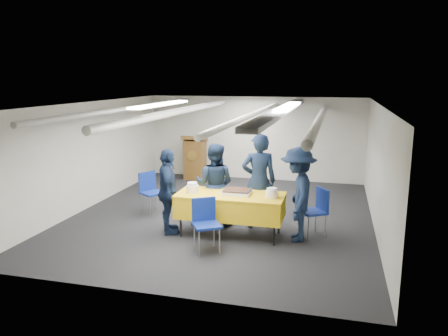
{
  "coord_description": "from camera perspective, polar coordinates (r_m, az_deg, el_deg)",
  "views": [
    {
      "loc": [
        2.22,
        -8.41,
        2.81
      ],
      "look_at": [
        0.09,
        -0.2,
        1.05
      ],
      "focal_mm": 35.0,
      "sensor_mm": 36.0,
      "label": 1
    }
  ],
  "objects": [
    {
      "name": "ground",
      "position": [
        9.14,
        -0.21,
        -6.18
      ],
      "size": [
        7.0,
        7.0,
        0.0
      ],
      "primitive_type": "plane",
      "color": "black",
      "rests_on": "ground"
    },
    {
      "name": "room_shell",
      "position": [
        9.12,
        1.01,
        5.44
      ],
      "size": [
        6.0,
        7.0,
        2.3
      ],
      "color": "beige",
      "rests_on": "ground"
    },
    {
      "name": "serving_table",
      "position": [
        7.87,
        0.84,
        -4.89
      ],
      "size": [
        1.92,
        0.86,
        0.77
      ],
      "color": "black",
      "rests_on": "ground"
    },
    {
      "name": "sheet_cake",
      "position": [
        7.8,
        1.73,
        -3.11
      ],
      "size": [
        0.5,
        0.39,
        0.09
      ],
      "color": "white",
      "rests_on": "serving_table"
    },
    {
      "name": "plate_stack_left",
      "position": [
        7.93,
        -4.15,
        -2.58
      ],
      "size": [
        0.22,
        0.22,
        0.18
      ],
      "color": "white",
      "rests_on": "serving_table"
    },
    {
      "name": "plate_stack_right",
      "position": [
        7.61,
        6.26,
        -3.29
      ],
      "size": [
        0.22,
        0.22,
        0.17
      ],
      "color": "white",
      "rests_on": "serving_table"
    },
    {
      "name": "podium",
      "position": [
        12.27,
        -3.81,
        1.39
      ],
      "size": [
        0.62,
        0.53,
        1.25
      ],
      "color": "brown",
      "rests_on": "ground"
    },
    {
      "name": "chair_near",
      "position": [
        7.23,
        -2.45,
        -6.66
      ],
      "size": [
        0.58,
        0.58,
        0.87
      ],
      "color": "gray",
      "rests_on": "ground"
    },
    {
      "name": "chair_right",
      "position": [
        8.04,
        12.04,
        -5.0
      ],
      "size": [
        0.58,
        0.58,
        0.87
      ],
      "color": "gray",
      "rests_on": "ground"
    },
    {
      "name": "chair_left",
      "position": [
        9.3,
        -9.63,
        -2.63
      ],
      "size": [
        0.58,
        0.58,
        0.87
      ],
      "color": "gray",
      "rests_on": "ground"
    },
    {
      "name": "sailor_a",
      "position": [
        8.24,
        4.57,
        -1.7
      ],
      "size": [
        0.75,
        0.6,
        1.81
      ],
      "primitive_type": "imported",
      "rotation": [
        0.0,
        0.0,
        3.42
      ],
      "color": "black",
      "rests_on": "ground"
    },
    {
      "name": "sailor_b",
      "position": [
        8.41,
        -1.26,
        -2.13
      ],
      "size": [
        0.8,
        0.63,
        1.59
      ],
      "primitive_type": "imported",
      "rotation": [
        0.0,
        0.0,
        3.1
      ],
      "color": "black",
      "rests_on": "ground"
    },
    {
      "name": "sailor_c",
      "position": [
        7.97,
        -7.33,
        -3.09
      ],
      "size": [
        0.74,
        1.0,
        1.57
      ],
      "primitive_type": "imported",
      "rotation": [
        0.0,
        0.0,
        2.01
      ],
      "color": "black",
      "rests_on": "ground"
    },
    {
      "name": "sailor_d",
      "position": [
        7.67,
        9.6,
        -3.41
      ],
      "size": [
        0.73,
        1.13,
        1.66
      ],
      "primitive_type": "imported",
      "rotation": [
        0.0,
        0.0,
        -1.46
      ],
      "color": "black",
      "rests_on": "ground"
    }
  ]
}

